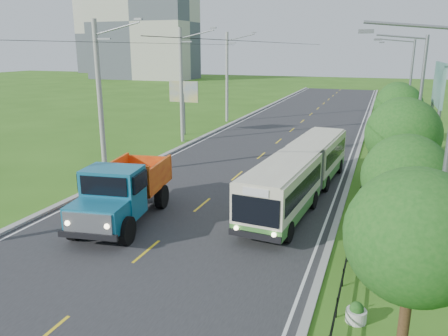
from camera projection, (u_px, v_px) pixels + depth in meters
The scene contains 30 objects.
ground at pixel (147, 252), 18.32m from camera, with size 240.00×240.00×0.00m, color #336518.
road at pixel (268, 150), 36.42m from camera, with size 14.00×120.00×0.02m, color #28282B.
curb_left at pixel (189, 143), 38.80m from camera, with size 0.40×120.00×0.15m, color #9E9E99.
curb_right at pixel (357, 157), 34.03m from camera, with size 0.30×120.00×0.10m, color #9E9E99.
edge_line_left at pixel (195, 144), 38.63m from camera, with size 0.12×120.00×0.00m, color silver.
edge_line_right at pixel (350, 157), 34.20m from camera, with size 0.12×120.00×0.00m, color silver.
centre_dash at pixel (146, 251), 18.32m from camera, with size 0.12×2.20×0.00m, color yellow.
railing_right at pixel (364, 175), 28.25m from camera, with size 0.04×40.00×0.60m, color black.
pole_near at pixel (100, 99), 27.86m from camera, with size 3.51×0.32×10.00m.
pole_mid at pixel (182, 85), 38.72m from camera, with size 3.51×0.32×10.00m.
pole_far at pixel (227, 77), 49.58m from camera, with size 3.51×0.32×10.00m.
tree_front at pixel (416, 242), 10.56m from camera, with size 3.36×3.41×5.60m.
tree_second at pixel (407, 181), 16.05m from camera, with size 3.18×3.26×5.30m.
tree_third at pixel (404, 138), 21.35m from camera, with size 3.60×3.62×6.00m.
tree_fourth at pixel (400, 127), 26.89m from camera, with size 3.24×3.31×5.40m.
tree_fifth at pixel (399, 110), 32.25m from camera, with size 3.48×3.52×5.80m.
tree_back at pixel (397, 103), 37.73m from camera, with size 3.30×3.36×5.50m.
streetlight_near at pixel (441, 160), 13.48m from camera, with size 3.02×0.20×9.07m.
streetlight_mid at pixel (417, 106), 26.15m from camera, with size 3.02×0.20×9.07m.
streetlight_far at pixel (408, 87), 38.82m from camera, with size 3.02×0.20×9.07m.
planter_front at pixel (356, 313), 13.58m from camera, with size 0.64×0.64×0.67m.
planter_near at pixel (368, 221), 20.81m from camera, with size 0.64×0.64×0.67m.
planter_mid at pixel (374, 176), 28.05m from camera, with size 0.64×0.64×0.67m.
planter_far at pixel (377, 150), 35.29m from camera, with size 0.64×0.64×0.67m.
billboard_left at pixel (184, 95), 42.17m from camera, with size 3.00×0.20×5.20m.
billboard_right at pixel (438, 91), 30.91m from camera, with size 0.24×6.00×7.30m.
apartment_near at pixel (143, 22), 118.61m from camera, with size 28.00×14.00×30.00m, color #B7B2A3.
apartment_far at pixel (117, 34), 150.08m from camera, with size 24.00×14.00×26.00m, color #B7B2A3.
bus at pixel (301, 170), 24.39m from camera, with size 3.46×14.67×2.81m.
dump_truck at pixel (123, 189), 21.14m from camera, with size 3.71×7.40×2.98m.
Camera 1 is at (8.83, -14.58, 8.25)m, focal length 35.00 mm.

